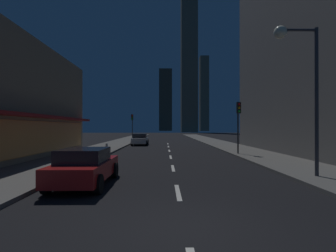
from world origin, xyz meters
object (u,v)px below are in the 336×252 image
(traffic_light_far_left, at_px, (132,121))
(street_lamp_right, at_px, (298,64))
(fire_hydrant_far_left, at_px, (107,147))
(car_parked_near, at_px, (85,166))
(traffic_light_near_right, at_px, (238,116))
(car_parked_far, at_px, (140,139))

(traffic_light_far_left, bearing_deg, street_lamp_right, -69.14)
(street_lamp_right, bearing_deg, fire_hydrant_far_left, 131.20)
(car_parked_near, relative_size, traffic_light_far_left, 1.01)
(car_parked_near, height_order, traffic_light_near_right, traffic_light_near_right)
(traffic_light_near_right, relative_size, traffic_light_far_left, 1.00)
(street_lamp_right, bearing_deg, car_parked_far, 112.66)
(car_parked_far, height_order, street_lamp_right, street_lamp_right)
(car_parked_near, relative_size, traffic_light_near_right, 1.01)
(car_parked_far, distance_m, traffic_light_far_left, 7.70)
(car_parked_near, bearing_deg, traffic_light_near_right, 48.58)
(car_parked_near, relative_size, fire_hydrant_far_left, 6.48)
(car_parked_far, bearing_deg, car_parked_near, -90.00)
(car_parked_near, xyz_separation_m, traffic_light_near_right, (9.10, 10.32, 2.45))
(car_parked_near, height_order, car_parked_far, same)
(fire_hydrant_far_left, relative_size, traffic_light_near_right, 0.16)
(fire_hydrant_far_left, distance_m, street_lamp_right, 17.74)
(fire_hydrant_far_left, relative_size, traffic_light_far_left, 0.16)
(fire_hydrant_far_left, bearing_deg, traffic_light_near_right, -17.29)
(fire_hydrant_far_left, distance_m, traffic_light_near_right, 12.25)
(fire_hydrant_far_left, bearing_deg, traffic_light_far_left, 88.54)
(fire_hydrant_far_left, distance_m, traffic_light_far_left, 15.91)
(fire_hydrant_far_left, bearing_deg, car_parked_near, -80.58)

